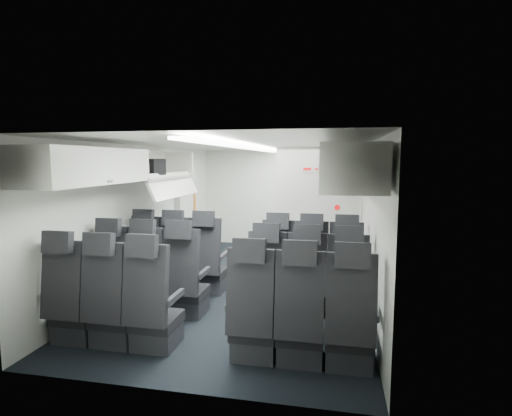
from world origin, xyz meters
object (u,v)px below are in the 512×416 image
at_px(boarding_door, 187,209).
at_px(carry_on_bag, 149,167).
at_px(seat_row_front, 243,268).
at_px(galley_unit, 320,206).
at_px(seat_row_rear, 202,315).
at_px(seat_row_mid, 226,287).
at_px(flight_attendant, 291,216).

xyz_separation_m(boarding_door, carry_on_bag, (0.25, -2.09, 0.87)).
distance_m(seat_row_front, galley_unit, 3.43).
height_order(seat_row_front, seat_row_rear, same).
height_order(seat_row_mid, galley_unit, galley_unit).
bearing_deg(carry_on_bag, flight_attendant, 63.46).
bearing_deg(carry_on_bag, seat_row_mid, -18.65).
relative_size(seat_row_front, boarding_door, 1.79).
bearing_deg(galley_unit, flight_attendant, -114.44).
relative_size(seat_row_mid, boarding_door, 1.79).
height_order(galley_unit, carry_on_bag, carry_on_bag).
xyz_separation_m(seat_row_mid, seat_row_rear, (0.00, -0.90, 0.00)).
distance_m(flight_attendant, carry_on_bag, 2.96).
xyz_separation_m(galley_unit, flight_attendant, (-0.51, -1.13, -0.08)).
distance_m(seat_row_front, flight_attendant, 2.22).
distance_m(seat_row_mid, galley_unit, 4.30).
bearing_deg(carry_on_bag, galley_unit, 68.39).
relative_size(flight_attendant, carry_on_bag, 4.49).
bearing_deg(seat_row_front, carry_on_bag, -179.63).
bearing_deg(flight_attendant, carry_on_bag, 146.52).
relative_size(seat_row_front, galley_unit, 1.75).
xyz_separation_m(seat_row_mid, boarding_door, (-1.64, 2.99, 0.55)).
bearing_deg(galley_unit, boarding_door, -155.72).
bearing_deg(galley_unit, carry_on_bag, -125.64).
xyz_separation_m(boarding_door, flight_attendant, (2.07, 0.04, -0.08)).
relative_size(seat_row_mid, flight_attendant, 1.90).
distance_m(seat_row_rear, flight_attendant, 3.97).
bearing_deg(seat_row_rear, galley_unit, 79.35).
distance_m(galley_unit, flight_attendant, 1.25).
bearing_deg(boarding_door, seat_row_front, -51.84).
bearing_deg(flight_attendant, boarding_door, 98.09).
bearing_deg(seat_row_mid, galley_unit, 77.12).
relative_size(seat_row_rear, boarding_door, 1.79).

